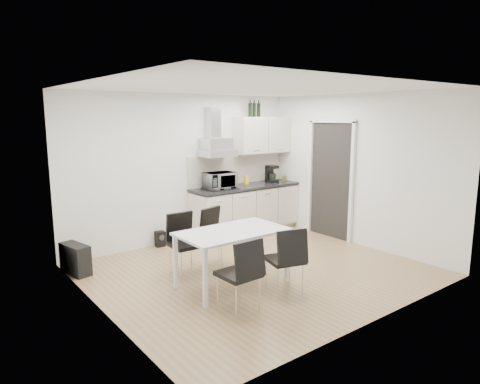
% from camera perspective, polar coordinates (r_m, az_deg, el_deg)
% --- Properties ---
extents(ground, '(4.50, 4.50, 0.00)m').
position_cam_1_polar(ground, '(6.35, 2.12, -10.38)').
color(ground, '#A58459').
rests_on(ground, ground).
extents(wall_back, '(4.50, 0.10, 2.60)m').
position_cam_1_polar(wall_back, '(7.65, -7.42, 3.12)').
color(wall_back, white).
rests_on(wall_back, ground).
extents(wall_front, '(4.50, 0.10, 2.60)m').
position_cam_1_polar(wall_front, '(4.68, 18.02, -1.78)').
color(wall_front, white).
rests_on(wall_front, ground).
extents(wall_left, '(0.10, 4.00, 2.60)m').
position_cam_1_polar(wall_left, '(4.92, -18.43, -1.25)').
color(wall_left, white).
rests_on(wall_left, ground).
extents(wall_right, '(0.10, 4.00, 2.60)m').
position_cam_1_polar(wall_right, '(7.64, 15.31, 2.83)').
color(wall_right, white).
rests_on(wall_right, ground).
extents(ceiling, '(4.50, 4.50, 0.00)m').
position_cam_1_polar(ceiling, '(5.96, 2.28, 13.74)').
color(ceiling, white).
rests_on(ceiling, wall_back).
extents(doorway, '(0.08, 1.04, 2.10)m').
position_cam_1_polar(doorway, '(7.99, 11.92, 1.47)').
color(doorway, white).
rests_on(doorway, ground).
extents(kitchenette, '(2.22, 0.64, 2.52)m').
position_cam_1_polar(kitchenette, '(8.16, 0.80, 0.31)').
color(kitchenette, beige).
rests_on(kitchenette, ground).
extents(dining_table, '(1.41, 0.81, 0.75)m').
position_cam_1_polar(dining_table, '(5.62, -1.01, -5.94)').
color(dining_table, white).
rests_on(dining_table, ground).
extents(chair_far_left, '(0.46, 0.52, 0.88)m').
position_cam_1_polar(chair_far_left, '(6.06, -7.18, -7.06)').
color(chair_far_left, black).
rests_on(chair_far_left, ground).
extents(chair_far_right, '(0.56, 0.60, 0.88)m').
position_cam_1_polar(chair_far_right, '(6.37, -2.66, -6.13)').
color(chair_far_right, black).
rests_on(chair_far_right, ground).
extents(chair_near_left, '(0.45, 0.51, 0.88)m').
position_cam_1_polar(chair_near_left, '(4.95, -0.21, -10.99)').
color(chair_near_left, black).
rests_on(chair_near_left, ground).
extents(chair_near_right, '(0.56, 0.60, 0.88)m').
position_cam_1_polar(chair_near_right, '(5.45, 5.95, -9.06)').
color(chair_near_right, black).
rests_on(chair_near_right, ground).
extents(guitar_amp, '(0.33, 0.55, 0.43)m').
position_cam_1_polar(guitar_amp, '(6.58, -21.09, -8.33)').
color(guitar_amp, black).
rests_on(guitar_amp, ground).
extents(floor_speaker, '(0.18, 0.16, 0.27)m').
position_cam_1_polar(floor_speaker, '(7.53, -10.61, -6.16)').
color(floor_speaker, black).
rests_on(floor_speaker, ground).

